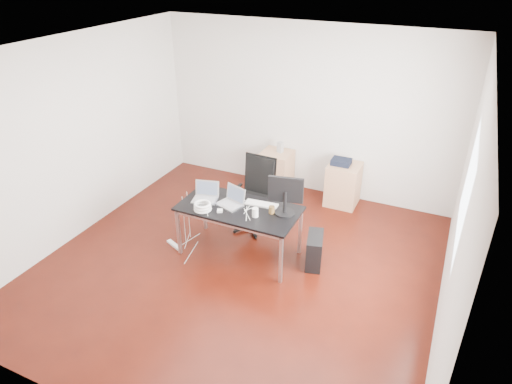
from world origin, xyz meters
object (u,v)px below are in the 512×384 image
at_px(desk, 239,211).
at_px(filing_cabinet_left, 276,171).
at_px(pc_tower, 314,250).
at_px(office_chair, 255,191).
at_px(filing_cabinet_right, 343,184).

relative_size(desk, filing_cabinet_left, 2.29).
distance_m(filing_cabinet_left, pc_tower, 2.19).
bearing_deg(desk, pc_tower, 10.90).
bearing_deg(pc_tower, filing_cabinet_left, 111.66).
relative_size(desk, office_chair, 1.48).
distance_m(office_chair, filing_cabinet_left, 1.27).
height_order(desk, filing_cabinet_right, desk).
distance_m(filing_cabinet_left, filing_cabinet_right, 1.18).
distance_m(office_chair, pc_tower, 1.30).
xyz_separation_m(filing_cabinet_left, pc_tower, (1.29, -1.77, -0.13)).
bearing_deg(desk, filing_cabinet_right, 65.23).
distance_m(office_chair, filing_cabinet_right, 1.61).
bearing_deg(filing_cabinet_right, office_chair, -129.37).
height_order(filing_cabinet_left, pc_tower, filing_cabinet_left).
distance_m(filing_cabinet_right, pc_tower, 1.78).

